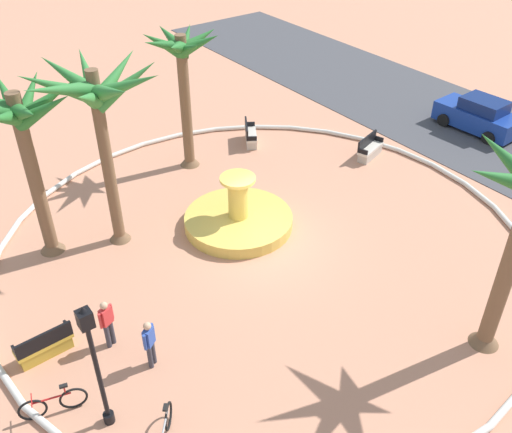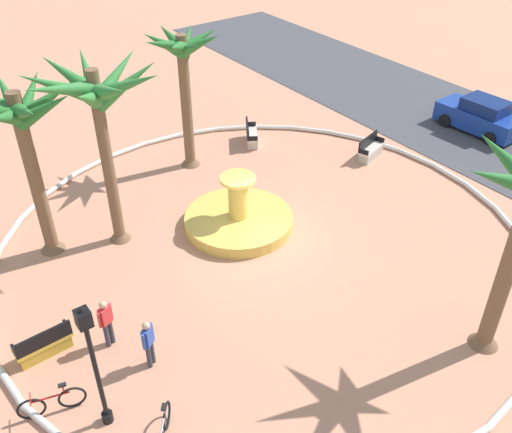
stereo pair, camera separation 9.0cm
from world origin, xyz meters
name	(u,v)px [view 1 (the left image)]	position (x,y,z in m)	size (l,w,h in m)	color
ground_plane	(264,245)	(0.00, 0.00, 0.00)	(80.00, 80.00, 0.00)	tan
plaza_curb	(264,243)	(0.00, 0.00, 0.10)	(18.83, 18.83, 0.20)	silver
street_asphalt	(494,138)	(0.00, 13.82, 0.01)	(48.00, 8.00, 0.03)	#424247
fountain	(238,219)	(-1.49, -0.05, 0.31)	(4.03, 4.03, 2.12)	gold
palm_tree_near_fountain	(97,102)	(-3.35, -4.00, 5.35)	(4.46, 4.38, 6.65)	brown
palm_tree_mid_plaza	(182,65)	(-6.52, 0.86, 4.55)	(3.21, 3.24, 6.00)	brown
palm_tree_far_side	(22,129)	(-4.20, -6.17, 4.75)	(3.97, 3.97, 6.19)	brown
bench_east	(45,347)	(0.37, -8.04, 0.35)	(0.57, 1.62, 1.00)	gold
bench_west	(250,136)	(-6.59, 4.22, 0.35)	(1.62, 1.29, 1.00)	beige
bench_north	(370,150)	(-2.30, 7.72, 0.35)	(0.93, 1.68, 1.00)	beige
lamppost	(95,359)	(3.45, -7.53, 2.35)	(0.32, 0.32, 4.00)	black
bicycle_red_frame	(53,403)	(2.40, -8.53, 0.38)	(0.60, 1.67, 0.94)	black
bicycle_by_lamppost	(165,433)	(4.83, -6.68, 0.38)	(1.36, 1.14, 0.94)	black
person_cyclist_helmet	(107,322)	(1.10, -6.39, 0.93)	(0.31, 0.50, 1.65)	#33333D
person_cyclist_photo	(150,342)	(2.47, -5.78, 0.91)	(0.36, 0.45, 1.62)	#33333D
parked_car_leftmost	(478,115)	(-1.10, 13.86, 0.78)	(4.08, 2.07, 1.67)	navy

